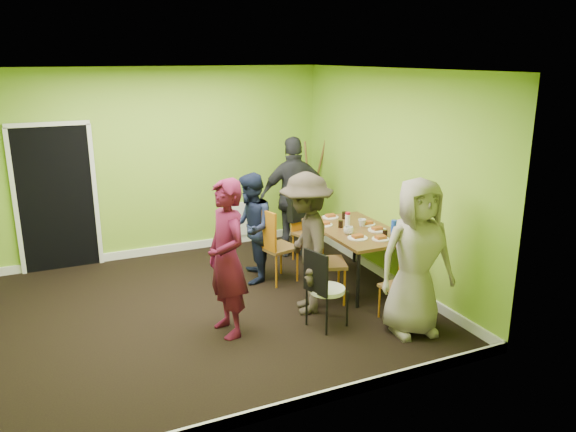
# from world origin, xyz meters

# --- Properties ---
(ground) EXTENTS (5.00, 5.00, 0.00)m
(ground) POSITION_xyz_m (0.00, 0.00, 0.00)
(ground) COLOR black
(ground) RESTS_ON ground
(room_walls) EXTENTS (5.04, 4.54, 2.82)m
(room_walls) POSITION_xyz_m (-0.02, 0.04, 0.99)
(room_walls) COLOR #85B92F
(room_walls) RESTS_ON ground
(dining_table) EXTENTS (0.90, 1.50, 0.75)m
(dining_table) POSITION_xyz_m (2.05, 0.01, 0.70)
(dining_table) COLOR black
(dining_table) RESTS_ON ground
(chair_left_far) EXTENTS (0.51, 0.51, 1.02)m
(chair_left_far) POSITION_xyz_m (1.05, 0.47, 0.57)
(chair_left_far) COLOR orange
(chair_left_far) RESTS_ON ground
(chair_left_near) EXTENTS (0.56, 0.55, 1.06)m
(chair_left_near) POSITION_xyz_m (1.34, -0.31, 0.60)
(chair_left_near) COLOR orange
(chair_left_near) RESTS_ON ground
(chair_back_end) EXTENTS (0.48, 0.53, 0.94)m
(chair_back_end) POSITION_xyz_m (1.80, 1.18, 0.66)
(chair_back_end) COLOR orange
(chair_back_end) RESTS_ON ground
(chair_front_end) EXTENTS (0.40, 0.40, 0.87)m
(chair_front_end) POSITION_xyz_m (1.93, -1.22, 0.49)
(chair_front_end) COLOR orange
(chair_front_end) RESTS_ON ground
(chair_bentwood) EXTENTS (0.45, 0.44, 0.92)m
(chair_bentwood) POSITION_xyz_m (1.04, -0.96, 0.51)
(chair_bentwood) COLOR black
(chair_bentwood) RESTS_ON ground
(easel) EXTENTS (0.67, 0.63, 1.67)m
(easel) POSITION_xyz_m (2.20, 1.89, 0.82)
(easel) COLOR brown
(easel) RESTS_ON ground
(plate_near_left) EXTENTS (0.22, 0.22, 0.01)m
(plate_near_left) POSITION_xyz_m (1.74, 0.34, 0.76)
(plate_near_left) COLOR white
(plate_near_left) RESTS_ON dining_table
(plate_near_right) EXTENTS (0.25, 0.25, 0.01)m
(plate_near_right) POSITION_xyz_m (1.85, -0.32, 0.76)
(plate_near_right) COLOR white
(plate_near_right) RESTS_ON dining_table
(plate_far_back) EXTENTS (0.23, 0.23, 0.01)m
(plate_far_back) POSITION_xyz_m (1.99, 0.64, 0.76)
(plate_far_back) COLOR white
(plate_far_back) RESTS_ON dining_table
(plate_far_front) EXTENTS (0.22, 0.22, 0.01)m
(plate_far_front) POSITION_xyz_m (2.09, -0.48, 0.76)
(plate_far_front) COLOR white
(plate_far_front) RESTS_ON dining_table
(plate_wall_back) EXTENTS (0.21, 0.21, 0.01)m
(plate_wall_back) POSITION_xyz_m (2.28, 0.13, 0.76)
(plate_wall_back) COLOR white
(plate_wall_back) RESTS_ON dining_table
(plate_wall_front) EXTENTS (0.24, 0.24, 0.01)m
(plate_wall_front) POSITION_xyz_m (2.26, -0.15, 0.76)
(plate_wall_front) COLOR white
(plate_wall_front) RESTS_ON dining_table
(thermos) EXTENTS (0.07, 0.07, 0.20)m
(thermos) POSITION_xyz_m (1.94, 0.08, 0.85)
(thermos) COLOR white
(thermos) RESTS_ON dining_table
(blue_bottle) EXTENTS (0.08, 0.08, 0.19)m
(blue_bottle) POSITION_xyz_m (2.35, -0.38, 0.84)
(blue_bottle) COLOR blue
(blue_bottle) RESTS_ON dining_table
(orange_bottle) EXTENTS (0.03, 0.03, 0.08)m
(orange_bottle) POSITION_xyz_m (2.01, 0.21, 0.79)
(orange_bottle) COLOR orange
(orange_bottle) RESTS_ON dining_table
(glass_mid) EXTENTS (0.06, 0.06, 0.10)m
(glass_mid) POSITION_xyz_m (1.88, 0.16, 0.80)
(glass_mid) COLOR black
(glass_mid) RESTS_ON dining_table
(glass_back) EXTENTS (0.07, 0.07, 0.10)m
(glass_back) POSITION_xyz_m (2.14, 0.50, 0.80)
(glass_back) COLOR black
(glass_back) RESTS_ON dining_table
(glass_front) EXTENTS (0.06, 0.06, 0.08)m
(glass_front) POSITION_xyz_m (2.21, -0.40, 0.79)
(glass_front) COLOR black
(glass_front) RESTS_ON dining_table
(cup_a) EXTENTS (0.13, 0.13, 0.10)m
(cup_a) POSITION_xyz_m (1.83, -0.13, 0.80)
(cup_a) COLOR white
(cup_a) RESTS_ON dining_table
(cup_b) EXTENTS (0.11, 0.11, 0.10)m
(cup_b) POSITION_xyz_m (2.18, 0.09, 0.80)
(cup_b) COLOR white
(cup_b) RESTS_ON dining_table
(person_standing) EXTENTS (0.49, 0.68, 1.73)m
(person_standing) POSITION_xyz_m (0.04, -0.64, 0.87)
(person_standing) COLOR #500D28
(person_standing) RESTS_ON ground
(person_left_far) EXTENTS (0.77, 0.86, 1.48)m
(person_left_far) POSITION_xyz_m (0.80, 0.66, 0.74)
(person_left_far) COLOR #151C35
(person_left_far) RESTS_ON ground
(person_left_near) EXTENTS (0.92, 1.22, 1.68)m
(person_left_near) POSITION_xyz_m (1.07, -0.47, 0.84)
(person_left_near) COLOR #302820
(person_left_near) RESTS_ON ground
(person_back_end) EXTENTS (1.12, 0.63, 1.81)m
(person_back_end) POSITION_xyz_m (1.77, 1.35, 0.91)
(person_back_end) COLOR #212327
(person_back_end) RESTS_ON ground
(person_front_end) EXTENTS (0.93, 0.68, 1.74)m
(person_front_end) POSITION_xyz_m (1.90, -1.45, 0.87)
(person_front_end) COLOR gray
(person_front_end) RESTS_ON ground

